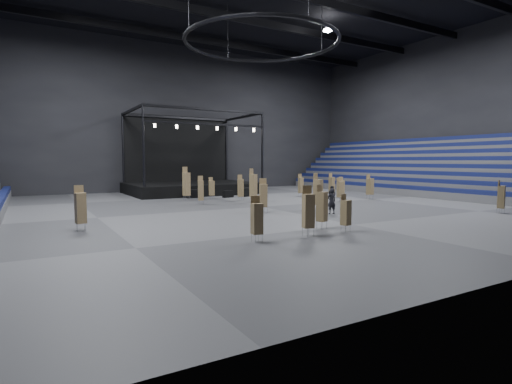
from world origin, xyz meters
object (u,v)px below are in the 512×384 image
chair_stack_12 (253,185)px  flight_case_right (247,192)px  chair_stack_17 (186,183)px  crew_member (332,195)px  flight_case_mid (228,194)px  chair_stack_1 (212,188)px  chair_stack_16 (332,185)px  chair_stack_8 (342,187)px  chair_stack_9 (370,186)px  chair_stack_11 (301,185)px  chair_stack_2 (308,210)px  chair_stack_7 (340,189)px  chair_stack_5 (346,212)px  chair_stack_13 (318,191)px  chair_stack_10 (201,190)px  chair_stack_6 (257,218)px  chair_stack_15 (501,196)px  stage (190,180)px  chair_stack_4 (322,206)px  chair_stack_14 (80,207)px  chair_stack_3 (263,195)px  man_center (332,201)px  flight_case_left (193,194)px  chair_stack_0 (241,187)px

chair_stack_12 → flight_case_right: bearing=43.1°
chair_stack_17 → crew_member: chair_stack_17 is taller
flight_case_mid → chair_stack_17: size_ratio=0.34×
chair_stack_1 → chair_stack_16: size_ratio=0.86×
chair_stack_8 → chair_stack_9: bearing=-35.3°
chair_stack_11 → chair_stack_9: bearing=-51.0°
chair_stack_2 → chair_stack_7: chair_stack_2 is taller
flight_case_mid → chair_stack_5: bearing=-98.9°
chair_stack_7 → chair_stack_13: 7.61m
chair_stack_8 → chair_stack_10: bearing=-175.1°
chair_stack_9 → chair_stack_11: bearing=116.4°
chair_stack_5 → chair_stack_6: size_ratio=0.93×
chair_stack_15 → chair_stack_6: bearing=161.8°
stage → flight_case_right: bearing=-64.7°
chair_stack_6 → stage: bearing=82.4°
chair_stack_4 → chair_stack_12: chair_stack_12 is taller
stage → chair_stack_14: 25.26m
chair_stack_16 → chair_stack_8: bearing=-94.7°
flight_case_mid → chair_stack_3: 12.55m
chair_stack_5 → chair_stack_12: (3.30, 15.61, 0.48)m
chair_stack_9 → chair_stack_12: chair_stack_12 is taller
flight_case_right → chair_stack_11: chair_stack_11 is taller
chair_stack_13 → man_center: size_ratio=1.56×
chair_stack_8 → chair_stack_6: bearing=-129.9°
chair_stack_6 → chair_stack_10: chair_stack_10 is taller
flight_case_right → chair_stack_8: bearing=-43.4°
chair_stack_10 → chair_stack_16: bearing=14.2°
chair_stack_10 → chair_stack_4: bearing=-70.1°
chair_stack_1 → chair_stack_17: size_ratio=0.67×
flight_case_left → chair_stack_16: size_ratio=0.52×
chair_stack_0 → chair_stack_11: 7.48m
stage → flight_case_left: (-2.05, -6.26, -1.03)m
chair_stack_3 → chair_stack_10: (-1.79, 7.31, -0.04)m
stage → chair_stack_17: size_ratio=4.44×
flight_case_left → man_center: bearing=-75.8°
chair_stack_1 → flight_case_mid: bearing=15.0°
chair_stack_11 → chair_stack_2: bearing=-121.9°
chair_stack_3 → chair_stack_8: 13.61m
chair_stack_2 → chair_stack_15: chair_stack_2 is taller
chair_stack_13 → chair_stack_14: (-16.27, -0.41, -0.18)m
chair_stack_10 → chair_stack_14: bearing=-124.8°
chair_stack_0 → chair_stack_10: size_ratio=0.99×
chair_stack_1 → chair_stack_11: 9.39m
chair_stack_9 → chair_stack_16: bearing=109.4°
chair_stack_0 → chair_stack_11: chair_stack_0 is taller
flight_case_left → chair_stack_17: 2.66m
chair_stack_8 → chair_stack_1: bearing=164.7°
chair_stack_7 → chair_stack_1: bearing=149.5°
crew_member → chair_stack_16: bearing=-47.0°
stage → chair_stack_10: stage is taller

